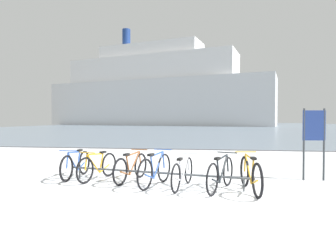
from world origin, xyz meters
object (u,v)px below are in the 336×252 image
(bicycle_1, at_px, (98,166))
(bicycle_4, at_px, (183,173))
(bicycle_3, at_px, (155,170))
(bicycle_2, at_px, (131,168))
(info_sign, at_px, (314,132))
(bicycle_5, at_px, (221,174))
(bicycle_0, at_px, (76,165))
(ferry_ship, at_px, (154,92))
(bicycle_6, at_px, (250,175))

(bicycle_1, distance_m, bicycle_4, 2.28)
(bicycle_3, bearing_deg, bicycle_1, 163.42)
(bicycle_1, relative_size, bicycle_4, 0.97)
(bicycle_2, bearing_deg, info_sign, 9.51)
(bicycle_5, relative_size, info_sign, 0.89)
(bicycle_0, xyz_separation_m, bicycle_3, (2.22, -0.62, 0.02))
(bicycle_5, bearing_deg, bicycle_4, 171.07)
(bicycle_2, xyz_separation_m, bicycle_4, (1.32, -0.51, -0.00))
(bicycle_0, xyz_separation_m, ferry_ship, (-10.51, 66.97, 8.19))
(bicycle_0, height_order, bicycle_4, bicycle_0)
(bicycle_2, height_order, info_sign, info_sign)
(info_sign, bearing_deg, ferry_ship, 103.98)
(bicycle_4, relative_size, bicycle_6, 0.96)
(bicycle_2, distance_m, bicycle_6, 2.85)
(bicycle_6, bearing_deg, bicycle_5, 175.76)
(bicycle_1, distance_m, bicycle_6, 3.72)
(bicycle_1, height_order, bicycle_6, bicycle_6)
(bicycle_1, distance_m, bicycle_5, 3.12)
(bicycle_3, distance_m, info_sign, 4.08)
(bicycle_2, bearing_deg, bicycle_3, -30.96)
(bicycle_0, bearing_deg, bicycle_2, -7.82)
(bicycle_3, bearing_deg, bicycle_0, 164.42)
(bicycle_2, distance_m, bicycle_4, 1.41)
(bicycle_1, bearing_deg, bicycle_0, 166.85)
(bicycle_5, xyz_separation_m, info_sign, (2.34, 1.39, 0.85))
(bicycle_5, relative_size, ferry_ship, 0.03)
(bicycle_0, bearing_deg, bicycle_5, -12.94)
(bicycle_1, distance_m, bicycle_3, 1.63)
(bicycle_1, height_order, bicycle_5, bicycle_5)
(bicycle_4, bearing_deg, info_sign, 21.63)
(bicycle_5, xyz_separation_m, ferry_ship, (-14.20, 67.82, 8.17))
(bicycle_6, relative_size, ferry_ship, 0.03)
(bicycle_0, bearing_deg, bicycle_6, -11.73)
(bicycle_6, xyz_separation_m, ferry_ship, (-14.81, 67.86, 8.17))
(bicycle_2, bearing_deg, ferry_ship, 100.17)
(bicycle_2, height_order, ferry_ship, ferry_ship)
(bicycle_1, bearing_deg, bicycle_2, -3.79)
(bicycle_2, xyz_separation_m, info_sign, (4.50, 0.75, 0.87))
(bicycle_4, bearing_deg, bicycle_6, -6.95)
(bicycle_2, height_order, bicycle_6, bicycle_6)
(bicycle_2, bearing_deg, bicycle_5, -16.49)
(bicycle_0, xyz_separation_m, info_sign, (6.04, 0.54, 0.86))
(info_sign, xyz_separation_m, ferry_ship, (-16.54, 66.43, 7.32))
(bicycle_4, xyz_separation_m, bicycle_6, (1.44, -0.18, 0.03))
(info_sign, distance_m, ferry_ship, 68.85)
(bicycle_5, distance_m, bicycle_6, 0.61)
(bicycle_3, relative_size, bicycle_5, 1.00)
(bicycle_0, bearing_deg, ferry_ship, 98.92)
(bicycle_0, relative_size, bicycle_2, 1.01)
(ferry_ship, bearing_deg, bicycle_2, -79.83)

